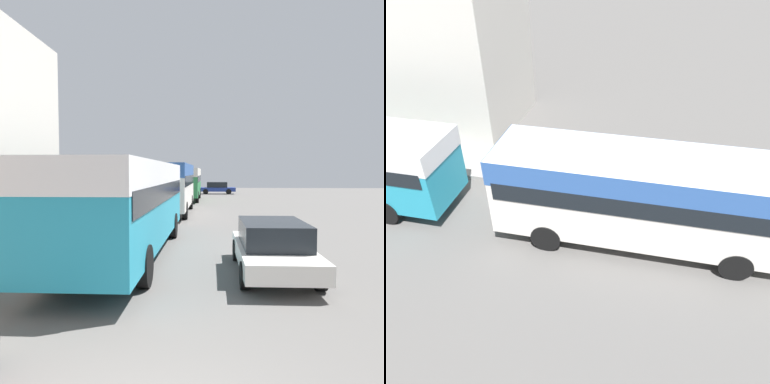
# 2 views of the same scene
# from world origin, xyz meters

# --- Properties ---
(building_midblock) EXTENTS (6.31, 9.28, 8.04)m
(building_midblock) POSITION_xyz_m (-9.36, 9.08, 4.02)
(building_midblock) COLOR beige
(building_midblock) RESTS_ON ground_plane
(bus_following) EXTENTS (2.63, 9.55, 3.18)m
(bus_following) POSITION_xyz_m (-1.88, 20.81, 2.06)
(bus_following) COLOR silver
(bus_following) RESTS_ON ground_plane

